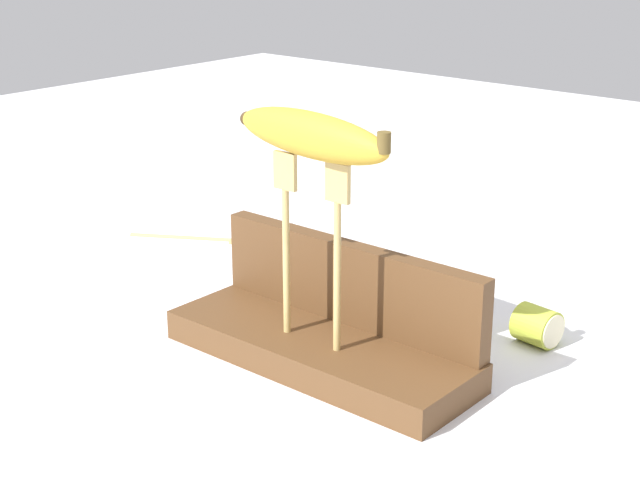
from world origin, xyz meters
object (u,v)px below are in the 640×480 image
object	(u,v)px
fork_stand_center	(311,234)
fork_fallen_near	(211,237)
banana_raised_center	(311,135)
banana_chunk_far	(538,326)

from	to	relation	value
fork_stand_center	fork_fallen_near	distance (m)	0.43
banana_raised_center	fork_fallen_near	distance (m)	0.47
banana_raised_center	banana_chunk_far	xyz separation A→B (m)	(0.14, 0.19, -0.21)
fork_fallen_near	banana_chunk_far	size ratio (longest dim) A/B	3.47
banana_chunk_far	fork_fallen_near	bearing A→B (deg)	178.91
banana_chunk_far	fork_stand_center	bearing A→B (deg)	-126.18
fork_fallen_near	banana_chunk_far	xyz separation A→B (m)	(0.50, -0.01, 0.02)
fork_stand_center	banana_raised_center	distance (m)	0.09
fork_stand_center	banana_chunk_far	bearing A→B (deg)	53.82
fork_stand_center	banana_raised_center	world-z (taller)	banana_raised_center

